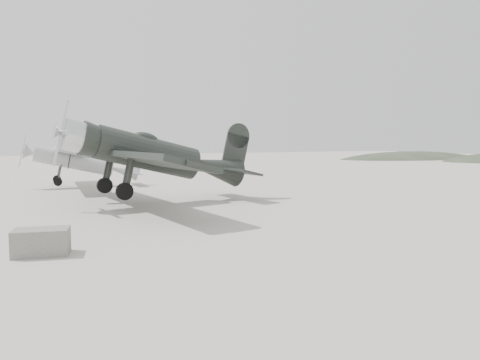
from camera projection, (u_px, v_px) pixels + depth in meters
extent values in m
plane|color=#B0AB9C|center=(229.00, 224.00, 17.18)|extent=(160.00, 160.00, 0.00)
ellipsoid|color=#2F3D2C|center=(412.00, 159.00, 74.58)|extent=(32.00, 16.00, 5.20)
cylinder|color=black|center=(147.00, 154.00, 22.17)|extent=(5.06, 2.11, 1.56)
cone|color=black|center=(215.00, 152.00, 24.11)|extent=(3.05, 1.77, 1.45)
cylinder|color=silver|center=(73.00, 156.00, 20.37)|extent=(1.16, 1.49, 1.38)
cone|color=silver|center=(57.00, 156.00, 20.02)|extent=(0.46, 0.67, 0.63)
cube|color=silver|center=(59.00, 156.00, 20.06)|extent=(0.09, 0.21, 2.90)
ellipsoid|color=black|center=(143.00, 140.00, 21.99)|extent=(1.31, 0.89, 0.51)
cube|color=black|center=(132.00, 163.00, 21.79)|extent=(3.85, 13.57, 0.25)
cube|color=black|center=(230.00, 151.00, 24.57)|extent=(1.75, 4.80, 0.11)
cube|color=black|center=(233.00, 133.00, 24.58)|extent=(1.34, 0.26, 2.01)
cylinder|color=black|center=(134.00, 200.00, 20.41)|extent=(0.77, 0.26, 0.76)
cylinder|color=black|center=(113.00, 193.00, 22.96)|extent=(0.77, 0.26, 0.76)
cylinder|color=#333333|center=(134.00, 183.00, 20.35)|extent=(0.14, 0.14, 1.56)
cylinder|color=#333333|center=(113.00, 178.00, 22.89)|extent=(0.14, 0.14, 1.56)
cylinder|color=black|center=(235.00, 161.00, 24.77)|extent=(0.25, 0.12, 0.25)
cylinder|color=#A8ABAE|center=(74.00, 161.00, 30.27)|extent=(4.93, 1.27, 1.03)
cone|color=#A8ABAE|center=(126.00, 160.00, 31.54)|extent=(1.73, 1.02, 0.94)
cone|color=#A8ABAE|center=(28.00, 162.00, 29.22)|extent=(0.61, 1.00, 0.98)
cube|color=#A8ABAE|center=(22.00, 162.00, 29.08)|extent=(0.05, 0.13, 2.07)
cube|color=#A8ABAE|center=(68.00, 152.00, 30.08)|extent=(2.28, 10.40, 0.17)
cube|color=#A8ABAE|center=(133.00, 159.00, 31.71)|extent=(1.00, 3.23, 0.08)
cube|color=#A8ABAE|center=(134.00, 150.00, 31.70)|extent=(0.85, 0.12, 1.22)
cylinder|color=black|center=(63.00, 185.00, 29.16)|extent=(0.53, 0.16, 0.53)
cylinder|color=black|center=(62.00, 182.00, 31.06)|extent=(0.53, 0.16, 0.53)
cylinder|color=#333333|center=(63.00, 176.00, 29.11)|extent=(0.09, 0.09, 1.13)
cylinder|color=#333333|center=(62.00, 174.00, 31.01)|extent=(0.09, 0.09, 1.13)
cylinder|color=black|center=(136.00, 164.00, 31.82)|extent=(0.17, 0.07, 0.17)
cube|color=#64635D|center=(41.00, 242.00, 12.58)|extent=(1.57, 1.15, 0.71)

